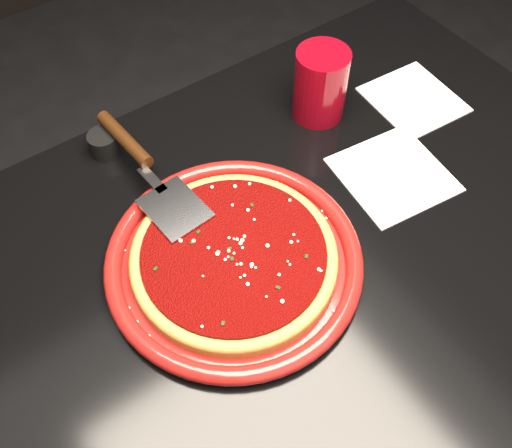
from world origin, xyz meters
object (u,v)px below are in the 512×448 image
Objects in this scene: table at (276,355)px; plate at (234,260)px; ramekin at (104,144)px; pizza_server at (149,169)px; cup at (320,85)px.

plate is (-0.07, 0.03, 0.39)m from table.
plate is 7.37× the size of ramekin.
pizza_server is (-0.09, 0.22, 0.42)m from table.
cup reaches higher than ramekin.
plate is at bearing -149.13° from cup.
pizza_server is 0.12m from ramekin.
table is 9.46× the size of cup.
table is at bearing -138.20° from cup.
ramekin is (-0.12, 0.34, 0.39)m from table.
cup is (0.30, 0.18, 0.05)m from plate.
plate reaches higher than table.
table is at bearing -71.72° from pizza_server.
ramekin is at bearing 97.83° from pizza_server.
ramekin is (-0.35, 0.13, -0.04)m from cup.
table is at bearing -70.66° from ramekin.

